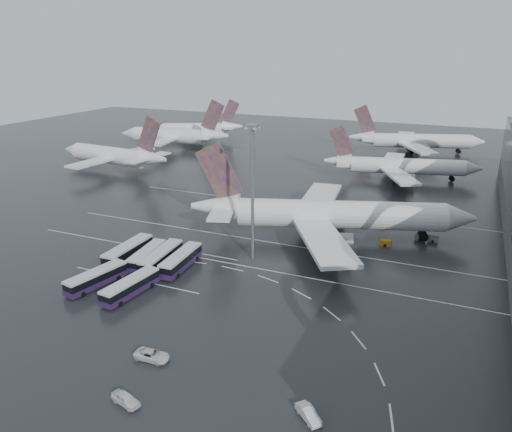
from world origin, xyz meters
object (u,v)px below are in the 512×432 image
at_px(bus_row_near_d, 181,260).
at_px(bus_row_far_c, 130,286).
at_px(jet_remote_west, 115,156).
at_px(jet_remote_mid, 176,136).
at_px(bus_row_near_c, 161,257).
at_px(floodlight_mast, 253,177).
at_px(airliner_gate_b, 399,166).
at_px(gse_cart_belly_a, 386,243).
at_px(jet_remote_far, 199,129).
at_px(bus_row_near_b, 147,256).
at_px(bus_row_far_a, 96,278).
at_px(bus_row_near_a, 128,251).
at_px(gse_cart_belly_e, 381,222).
at_px(gse_cart_belly_b, 420,237).
at_px(airliner_gate_c, 414,141).
at_px(gse_cart_belly_d, 433,239).
at_px(airliner_main, 326,215).
at_px(van_curve_b, 126,399).
at_px(van_curve_c, 308,414).
at_px(van_curve_a, 152,355).

relative_size(bus_row_near_d, bus_row_far_c, 1.04).
height_order(jet_remote_west, bus_row_near_d, jet_remote_west).
relative_size(jet_remote_mid, bus_row_near_c, 3.62).
height_order(bus_row_near_d, floodlight_mast, floodlight_mast).
xyz_separation_m(airliner_gate_b, gse_cart_belly_a, (6.41, -60.23, -3.75)).
distance_m(jet_remote_far, bus_row_near_b, 142.57).
distance_m(bus_row_far_a, bus_row_far_c, 7.90).
distance_m(bus_row_near_a, gse_cart_belly_e, 61.40).
bearing_deg(gse_cart_belly_a, jet_remote_mid, 143.59).
bearing_deg(gse_cart_belly_b, airliner_gate_c, 97.92).
relative_size(floodlight_mast, gse_cart_belly_d, 12.68).
bearing_deg(airliner_main, bus_row_near_a, -158.37).
height_order(bus_row_near_a, floodlight_mast, floodlight_mast).
distance_m(jet_remote_mid, van_curve_b, 161.91).
bearing_deg(gse_cart_belly_b, jet_remote_far, 139.97).
bearing_deg(airliner_gate_b, gse_cart_belly_b, -90.38).
height_order(bus_row_near_a, bus_row_far_a, bus_row_near_a).
relative_size(bus_row_far_a, van_curve_b, 3.01).
bearing_deg(jet_remote_far, van_curve_c, 97.53).
bearing_deg(gse_cart_belly_d, bus_row_near_c, -144.01).
distance_m(bus_row_near_b, van_curve_b, 42.78).
xyz_separation_m(jet_remote_mid, bus_row_near_d, (66.03, -103.27, -3.76)).
bearing_deg(van_curve_c, bus_row_near_b, 97.65).
relative_size(airliner_gate_b, van_curve_b, 11.88).
bearing_deg(bus_row_near_b, jet_remote_mid, 22.43).
bearing_deg(bus_row_near_a, bus_row_far_a, -171.25).
relative_size(airliner_main, van_curve_c, 14.90).
bearing_deg(bus_row_near_d, van_curve_b, -162.18).
bearing_deg(jet_remote_far, bus_row_near_a, 87.66).
bearing_deg(van_curve_a, airliner_main, -12.06).
relative_size(bus_row_far_c, gse_cart_belly_a, 5.21).
bearing_deg(gse_cart_belly_b, bus_row_near_d, -140.22).
distance_m(bus_row_near_c, van_curve_b, 41.22).
bearing_deg(bus_row_near_d, jet_remote_far, 24.33).
relative_size(airliner_main, gse_cart_belly_b, 27.32).
height_order(airliner_gate_b, van_curve_c, airliner_gate_b).
xyz_separation_m(jet_remote_mid, bus_row_near_b, (58.30, -103.86, -3.88)).
height_order(jet_remote_west, jet_remote_mid, jet_remote_mid).
height_order(bus_row_near_a, bus_row_far_c, bus_row_near_a).
distance_m(bus_row_far_c, van_curve_a, 20.74).
relative_size(jet_remote_mid, bus_row_near_a, 3.59).
bearing_deg(bus_row_far_c, gse_cart_belly_a, -35.86).
distance_m(jet_remote_west, gse_cart_belly_d, 112.48).
height_order(airliner_gate_c, bus_row_near_b, airliner_gate_c).
relative_size(airliner_gate_c, bus_row_far_a, 4.20).
bearing_deg(airliner_gate_c, bus_row_far_a, -121.90).
bearing_deg(bus_row_near_a, jet_remote_mid, 26.23).
height_order(airliner_gate_c, bus_row_near_d, airliner_gate_c).
bearing_deg(bus_row_far_a, bus_row_near_b, -0.09).
xyz_separation_m(airliner_gate_b, bus_row_near_a, (-41.28, -89.39, -2.57)).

